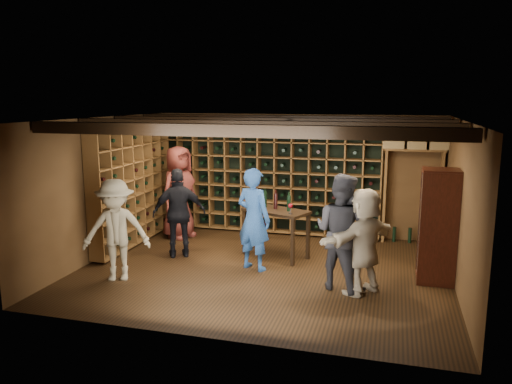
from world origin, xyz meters
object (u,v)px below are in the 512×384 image
(guest_red_floral, at_px, (179,192))
(tasting_table, at_px, (276,215))
(display_cabinet, at_px, (437,229))
(guest_woman_black, at_px, (179,213))
(guest_khaki, at_px, (116,230))
(man_blue_shirt, at_px, (254,219))
(man_grey_suit, at_px, (341,232))
(guest_beige, at_px, (364,241))

(guest_red_floral, distance_m, tasting_table, 2.32)
(display_cabinet, bearing_deg, guest_woman_black, 178.62)
(guest_red_floral, xyz_separation_m, tasting_table, (2.19, -0.73, -0.17))
(guest_woman_black, bearing_deg, guest_khaki, 43.43)
(guest_red_floral, distance_m, guest_woman_black, 1.31)
(man_blue_shirt, distance_m, guest_woman_black, 1.49)
(guest_khaki, height_order, tasting_table, guest_khaki)
(guest_woman_black, relative_size, tasting_table, 1.25)
(display_cabinet, xyz_separation_m, man_grey_suit, (-1.40, -0.66, 0.02))
(man_grey_suit, distance_m, guest_red_floral, 3.99)
(guest_khaki, bearing_deg, man_blue_shirt, 6.88)
(guest_beige, relative_size, tasting_table, 1.22)
(guest_beige, bearing_deg, guest_khaki, -45.19)
(guest_red_floral, distance_m, guest_khaki, 2.53)
(guest_khaki, height_order, guest_beige, guest_khaki)
(guest_beige, height_order, tasting_table, guest_beige)
(display_cabinet, height_order, man_blue_shirt, display_cabinet)
(man_grey_suit, relative_size, guest_woman_black, 1.09)
(man_blue_shirt, bearing_deg, guest_beige, -176.60)
(display_cabinet, relative_size, guest_khaki, 1.09)
(man_grey_suit, bearing_deg, guest_khaki, 33.36)
(guest_woman_black, height_order, tasting_table, guest_woman_black)
(man_grey_suit, relative_size, guest_red_floral, 0.93)
(man_blue_shirt, xyz_separation_m, guest_khaki, (-1.93, -1.05, -0.05))
(guest_woman_black, height_order, guest_beige, guest_woman_black)
(display_cabinet, bearing_deg, guest_beige, -144.83)
(guest_khaki, bearing_deg, guest_woman_black, 49.11)
(guest_khaki, bearing_deg, display_cabinet, -7.25)
(display_cabinet, xyz_separation_m, tasting_table, (-2.68, 0.56, -0.09))
(man_blue_shirt, bearing_deg, tasting_table, -84.64)
(man_blue_shirt, xyz_separation_m, guest_woman_black, (-1.47, 0.29, -0.05))
(guest_woman_black, bearing_deg, display_cabinet, 151.36)
(man_blue_shirt, relative_size, guest_khaki, 1.07)
(guest_beige, bearing_deg, guest_woman_black, -67.03)
(man_grey_suit, distance_m, guest_khaki, 3.46)
(display_cabinet, relative_size, guest_red_floral, 0.93)
(tasting_table, bearing_deg, man_blue_shirt, -82.42)
(guest_khaki, xyz_separation_m, guest_beige, (3.76, 0.49, -0.02))
(tasting_table, bearing_deg, guest_red_floral, -175.72)
(tasting_table, bearing_deg, guest_woman_black, -141.89)
(display_cabinet, height_order, guest_woman_black, display_cabinet)
(display_cabinet, xyz_separation_m, guest_red_floral, (-4.87, 1.30, 0.08))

